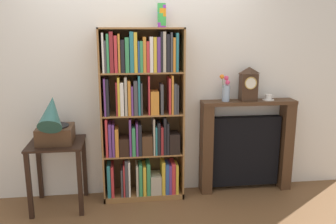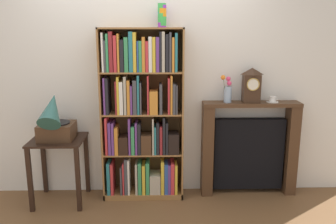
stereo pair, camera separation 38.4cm
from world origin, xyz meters
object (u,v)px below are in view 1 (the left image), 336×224
object	(u,v)px
cup_stack	(162,15)
teacup_with_saucer	(268,98)
bookshelf	(142,118)
fireplace_mantel	(246,146)
gramophone	(54,124)
side_table_left	(57,158)
flower_vase	(226,90)
mantel_clock	(249,84)

from	to	relation	value
cup_stack	teacup_with_saucer	bearing A→B (deg)	0.04
bookshelf	fireplace_mantel	xyz separation A→B (m)	(1.20, 0.06, -0.39)
gramophone	teacup_with_saucer	size ratio (longest dim) A/B	4.26
side_table_left	teacup_with_saucer	bearing A→B (deg)	3.75
gramophone	flower_vase	xyz separation A→B (m)	(1.83, 0.21, 0.27)
cup_stack	flower_vase	size ratio (longest dim) A/B	0.79
bookshelf	cup_stack	distance (m)	1.10
cup_stack	flower_vase	bearing A→B (deg)	-0.12
cup_stack	gramophone	size ratio (longest dim) A/B	0.43
flower_vase	side_table_left	bearing A→B (deg)	-175.30
fireplace_mantel	mantel_clock	xyz separation A→B (m)	(-0.01, -0.02, 0.74)
flower_vase	fireplace_mantel	bearing A→B (deg)	4.27
cup_stack	fireplace_mantel	world-z (taller)	cup_stack
fireplace_mantel	cup_stack	bearing A→B (deg)	-178.90
gramophone	teacup_with_saucer	xyz separation A→B (m)	(2.33, 0.21, 0.17)
cup_stack	mantel_clock	size ratio (longest dim) A/B	0.64
flower_vase	teacup_with_saucer	xyz separation A→B (m)	(0.50, 0.00, -0.10)
side_table_left	fireplace_mantel	distance (m)	2.11
gramophone	flower_vase	distance (m)	1.86
cup_stack	mantel_clock	bearing A→B (deg)	-0.09
teacup_with_saucer	flower_vase	bearing A→B (deg)	-179.72
bookshelf	fireplace_mantel	bearing A→B (deg)	3.03
teacup_with_saucer	fireplace_mantel	bearing A→B (deg)	175.53
bookshelf	teacup_with_saucer	world-z (taller)	bookshelf
bookshelf	mantel_clock	bearing A→B (deg)	2.08
bookshelf	teacup_with_saucer	xyz separation A→B (m)	(1.43, 0.05, 0.18)
cup_stack	gramophone	world-z (taller)	cup_stack
bookshelf	teacup_with_saucer	distance (m)	1.44
bookshelf	cup_stack	xyz separation A→B (m)	(0.22, 0.04, 1.07)
side_table_left	gramophone	bearing A→B (deg)	-90.00
flower_vase	gramophone	bearing A→B (deg)	-173.39
mantel_clock	bookshelf	bearing A→B (deg)	-177.92
fireplace_mantel	mantel_clock	size ratio (longest dim) A/B	2.84
cup_stack	gramophone	xyz separation A→B (m)	(-1.12, -0.21, -1.06)
bookshelf	gramophone	distance (m)	0.91
fireplace_mantel	teacup_with_saucer	distance (m)	0.62
side_table_left	bookshelf	bearing A→B (deg)	6.80
bookshelf	flower_vase	world-z (taller)	bookshelf
cup_stack	teacup_with_saucer	size ratio (longest dim) A/B	1.83
side_table_left	fireplace_mantel	world-z (taller)	fireplace_mantel
side_table_left	gramophone	distance (m)	0.40
gramophone	teacup_with_saucer	bearing A→B (deg)	5.25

